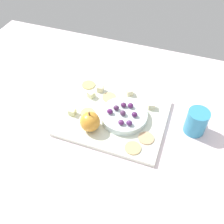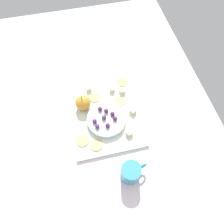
# 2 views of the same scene
# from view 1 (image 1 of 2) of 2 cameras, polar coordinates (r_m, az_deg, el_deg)

# --- Properties ---
(table) EXTENTS (1.48, 0.94, 0.04)m
(table) POSITION_cam_1_polar(r_m,az_deg,el_deg) (0.90, 0.05, -1.66)
(table) COLOR silver
(table) RESTS_ON ground
(platter) EXTENTS (0.35, 0.29, 0.01)m
(platter) POSITION_cam_1_polar(r_m,az_deg,el_deg) (0.87, 0.53, -1.19)
(platter) COLOR silver
(platter) RESTS_ON table
(serving_dish) EXTENTS (0.16, 0.16, 0.02)m
(serving_dish) POSITION_cam_1_polar(r_m,az_deg,el_deg) (0.86, 2.70, -0.78)
(serving_dish) COLOR silver
(serving_dish) RESTS_ON platter
(apple_whole) EXTENTS (0.07, 0.07, 0.07)m
(apple_whole) POSITION_cam_1_polar(r_m,az_deg,el_deg) (0.81, -4.99, -2.20)
(apple_whole) COLOR orange
(apple_whole) RESTS_ON platter
(apple_stem) EXTENTS (0.01, 0.01, 0.01)m
(apple_stem) POSITION_cam_1_polar(r_m,az_deg,el_deg) (0.78, -5.17, -0.36)
(apple_stem) COLOR brown
(apple_stem) RESTS_ON apple_whole
(cheese_cube_0) EXTENTS (0.03, 0.03, 0.02)m
(cheese_cube_0) POSITION_cam_1_polar(r_m,az_deg,el_deg) (0.93, -4.72, 3.92)
(cheese_cube_0) COLOR beige
(cheese_cube_0) RESTS_ON platter
(cheese_cube_1) EXTENTS (0.02, 0.02, 0.02)m
(cheese_cube_1) POSITION_cam_1_polar(r_m,az_deg,el_deg) (0.95, -2.68, 5.30)
(cheese_cube_1) COLOR beige
(cheese_cube_1) RESTS_ON platter
(cheese_cube_2) EXTENTS (0.03, 0.03, 0.02)m
(cheese_cube_2) POSITION_cam_1_polar(r_m,az_deg,el_deg) (0.90, 8.89, 1.39)
(cheese_cube_2) COLOR beige
(cheese_cube_2) RESTS_ON platter
(cheese_cube_3) EXTENTS (0.02, 0.02, 0.02)m
(cheese_cube_3) POSITION_cam_1_polar(r_m,az_deg,el_deg) (0.88, -8.98, 0.05)
(cheese_cube_3) COLOR beige
(cheese_cube_3) RESTS_ON platter
(cheese_cube_4) EXTENTS (0.03, 0.03, 0.02)m
(cheese_cube_4) POSITION_cam_1_polar(r_m,az_deg,el_deg) (0.94, 3.99, 4.48)
(cheese_cube_4) COLOR beige
(cheese_cube_4) RESTS_ON platter
(cracker_0) EXTENTS (0.05, 0.05, 0.00)m
(cracker_0) POSITION_cam_1_polar(r_m,az_deg,el_deg) (0.79, 4.74, -8.10)
(cracker_0) COLOR tan
(cracker_0) RESTS_ON platter
(cracker_1) EXTENTS (0.05, 0.05, 0.00)m
(cracker_1) POSITION_cam_1_polar(r_m,az_deg,el_deg) (0.93, -0.64, 3.39)
(cracker_1) COLOR tan
(cracker_1) RESTS_ON platter
(cracker_2) EXTENTS (0.05, 0.05, 0.00)m
(cracker_2) POSITION_cam_1_polar(r_m,az_deg,el_deg) (0.81, 7.73, -5.88)
(cracker_2) COLOR tan
(cracker_2) RESTS_ON platter
(cracker_3) EXTENTS (0.05, 0.05, 0.00)m
(cracker_3) POSITION_cam_1_polar(r_m,az_deg,el_deg) (0.88, -5.50, -0.28)
(cracker_3) COLOR tan
(cracker_3) RESTS_ON platter
(cracker_4) EXTENTS (0.05, 0.05, 0.00)m
(cracker_4) POSITION_cam_1_polar(r_m,az_deg,el_deg) (0.98, -5.34, 6.13)
(cracker_4) COLOR tan
(cracker_4) RESTS_ON platter
(grape_0) EXTENTS (0.02, 0.02, 0.02)m
(grape_0) POSITION_cam_1_polar(r_m,az_deg,el_deg) (0.83, 5.12, -0.57)
(grape_0) COLOR #491B4D
(grape_0) RESTS_ON serving_dish
(grape_1) EXTENTS (0.02, 0.02, 0.02)m
(grape_1) POSITION_cam_1_polar(r_m,az_deg,el_deg) (0.81, 2.10, -2.37)
(grape_1) COLOR #55235A
(grape_1) RESTS_ON serving_dish
(grape_2) EXTENTS (0.02, 0.02, 0.02)m
(grape_2) POSITION_cam_1_polar(r_m,az_deg,el_deg) (0.81, 3.92, -2.48)
(grape_2) COLOR #502760
(grape_2) RESTS_ON serving_dish
(grape_3) EXTENTS (0.02, 0.02, 0.02)m
(grape_3) POSITION_cam_1_polar(r_m,az_deg,el_deg) (0.86, 2.61, 1.61)
(grape_3) COLOR #4E1F4D
(grape_3) RESTS_ON serving_dish
(grape_4) EXTENTS (0.02, 0.02, 0.02)m
(grape_4) POSITION_cam_1_polar(r_m,az_deg,el_deg) (0.83, 2.47, -0.23)
(grape_4) COLOR #522F52
(grape_4) RESTS_ON serving_dish
(grape_5) EXTENTS (0.02, 0.02, 0.02)m
(grape_5) POSITION_cam_1_polar(r_m,az_deg,el_deg) (0.86, 4.21, 1.47)
(grape_5) COLOR #521D56
(grape_5) RESTS_ON serving_dish
(grape_6) EXTENTS (0.02, 0.02, 0.02)m
(grape_6) POSITION_cam_1_polar(r_m,az_deg,el_deg) (0.84, -0.76, 0.21)
(grape_6) COLOR #581E5E
(grape_6) RESTS_ON serving_dish
(grape_7) EXTENTS (0.02, 0.02, 0.02)m
(grape_7) POSITION_cam_1_polar(r_m,az_deg,el_deg) (0.85, 0.94, 0.91)
(grape_7) COLOR #49254B
(grape_7) RESTS_ON serving_dish
(cup) EXTENTS (0.07, 0.10, 0.09)m
(cup) POSITION_cam_1_polar(r_m,az_deg,el_deg) (0.86, 18.52, -2.03)
(cup) COLOR teal
(cup) RESTS_ON table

